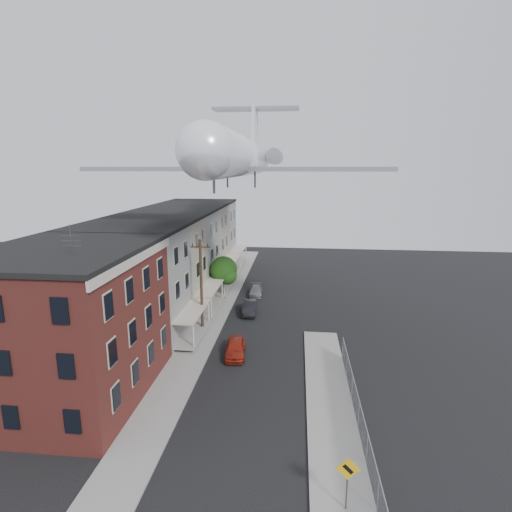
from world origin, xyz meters
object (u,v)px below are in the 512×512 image
Objects in this scene: car_mid at (250,308)px; car_near at (235,348)px; utility_pole at (201,286)px; airplane at (240,156)px; warning_sign at (348,476)px; street_tree at (224,271)px; car_far at (256,291)px.

car_near is at bearing -94.22° from car_mid.
airplane is at bearing 45.52° from utility_pole.
car_near is 1.01× the size of car_mid.
utility_pole is 2.24× the size of car_mid.
warning_sign is 16.54m from car_near.
street_tree is at bearing 98.22° from car_near.
utility_pole is 2.37× the size of car_far.
warning_sign is at bearing -59.52° from utility_pole.
car_near is (-7.40, 14.74, -1.20)m from warning_sign.
car_mid is at bearing 84.48° from car_near.
car_mid is at bearing -93.45° from car_far.
car_far is 18.00m from airplane.
street_tree is 6.24m from car_mid.
car_far is (0.00, 6.36, -0.11)m from car_mid.
street_tree is 0.17× the size of airplane.
car_far is at bearing 103.45° from warning_sign.
warning_sign reaches higher than car_near.
utility_pole is 12.57m from airplane.
car_near reaches higher than car_mid.
warning_sign is 0.74× the size of car_far.
car_mid is 1.05× the size of car_far.
utility_pole is at bearing 120.48° from warning_sign.
street_tree is 1.30× the size of car_mid.
street_tree is 14.79m from airplane.
street_tree is at bearing 88.11° from utility_pole.
car_mid is at bearing 55.64° from utility_pole.
car_near is 17.42m from airplane.
utility_pole is at bearing -91.89° from street_tree.
airplane reaches higher than utility_pole.
utility_pole is 6.98m from car_near.
utility_pole reaches higher than street_tree.
warning_sign is 22.25m from utility_pole.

